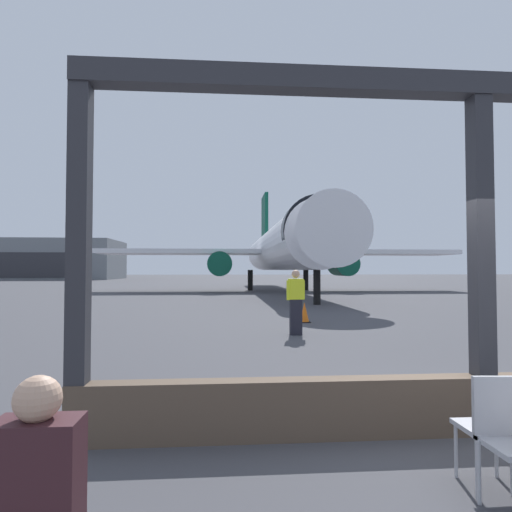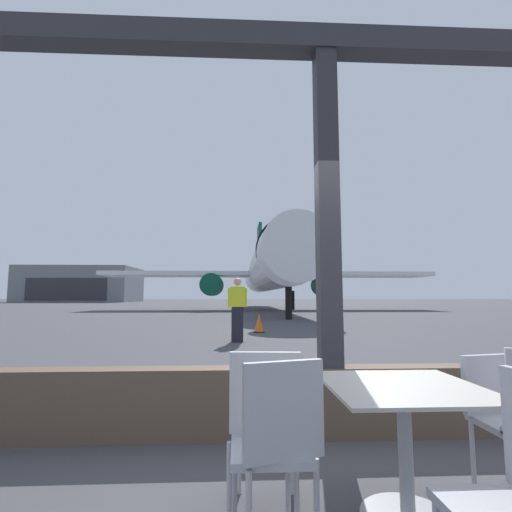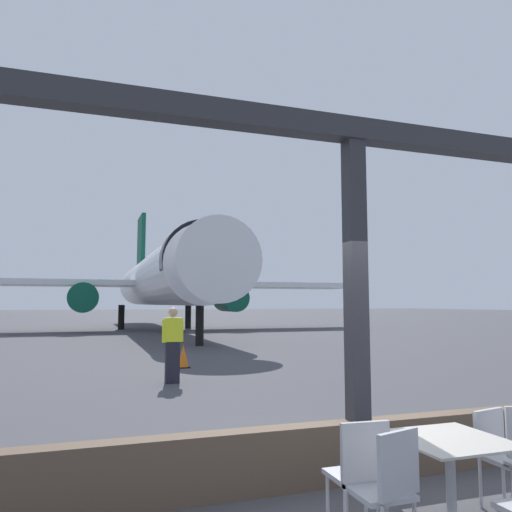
# 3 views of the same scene
# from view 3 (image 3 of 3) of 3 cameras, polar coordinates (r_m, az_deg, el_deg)

# --- Properties ---
(ground_plane) EXTENTS (220.00, 220.00, 0.00)m
(ground_plane) POSITION_cam_3_polar(r_m,az_deg,el_deg) (44.79, -15.39, -7.69)
(ground_plane) COLOR #424247
(window_frame) EXTENTS (8.68, 0.24, 3.87)m
(window_frame) POSITION_cam_3_polar(r_m,az_deg,el_deg) (5.42, 11.65, -10.17)
(window_frame) COLOR brown
(window_frame) RESTS_ON ground
(dining_table) EXTENTS (0.85, 0.85, 0.74)m
(dining_table) POSITION_cam_3_polar(r_m,az_deg,el_deg) (4.64, 21.68, -22.49)
(dining_table) COLOR #ADA89E
(dining_table) RESTS_ON ground
(cafe_chair_window_left) EXTENTS (0.41, 0.41, 0.93)m
(cafe_chair_window_left) POSITION_cam_3_polar(r_m,az_deg,el_deg) (4.25, 12.00, -22.97)
(cafe_chair_window_left) COLOR #B2B2B7
(cafe_chair_window_left) RESTS_ON ground
(cafe_chair_aisle_left) EXTENTS (0.45, 0.45, 0.85)m
(cafe_chair_aisle_left) POSITION_cam_3_polar(r_m,az_deg,el_deg) (5.29, 26.48, -19.46)
(cafe_chair_aisle_left) COLOR #B2B2B7
(cafe_chair_aisle_left) RESTS_ON ground
(cafe_chair_aisle_right) EXTENTS (0.47, 0.47, 0.94)m
(cafe_chair_aisle_right) POSITION_cam_3_polar(r_m,az_deg,el_deg) (3.99, 15.14, -24.09)
(cafe_chair_aisle_right) COLOR #B2B2B7
(cafe_chair_aisle_right) RESTS_ON ground
(airplane) EXTENTS (29.36, 32.70, 10.27)m
(airplane) POSITION_cam_3_polar(r_m,az_deg,el_deg) (34.25, -11.02, -2.67)
(airplane) COLOR silver
(airplane) RESTS_ON ground
(ground_crew_worker) EXTENTS (0.53, 0.28, 1.74)m
(ground_crew_worker) POSITION_cam_3_polar(r_m,az_deg,el_deg) (11.75, -9.66, -10.02)
(ground_crew_worker) COLOR black
(ground_crew_worker) RESTS_ON ground
(traffic_cone) EXTENTS (0.36, 0.36, 0.67)m
(traffic_cone) POSITION_cam_3_polar(r_m,az_deg,el_deg) (14.51, -8.44, -11.49)
(traffic_cone) COLOR orange
(traffic_cone) RESTS_ON ground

